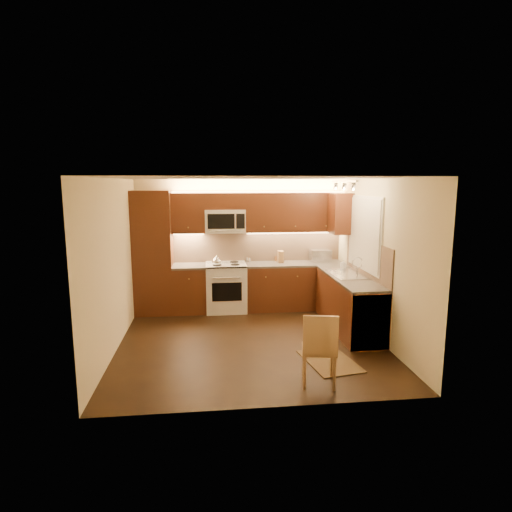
{
  "coord_description": "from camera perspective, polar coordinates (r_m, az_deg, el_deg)",
  "views": [
    {
      "loc": [
        -0.62,
        -6.27,
        2.43
      ],
      "look_at": [
        0.15,
        0.55,
        1.25
      ],
      "focal_mm": 29.79,
      "sensor_mm": 36.0,
      "label": 1
    }
  ],
  "objects": [
    {
      "name": "base_cab_back_left",
      "position": [
        8.22,
        -8.86,
        -4.44
      ],
      "size": [
        0.62,
        0.6,
        0.86
      ],
      "primitive_type": "cube",
      "color": "#41220E",
      "rests_on": "floor"
    },
    {
      "name": "pantry",
      "position": [
        8.13,
        -13.64,
        0.43
      ],
      "size": [
        0.7,
        0.6,
        2.3
      ],
      "primitive_type": "cube",
      "color": "#41220E",
      "rests_on": "floor"
    },
    {
      "name": "kettle",
      "position": [
        7.9,
        -5.31,
        -0.58
      ],
      "size": [
        0.18,
        0.18,
        0.2
      ],
      "primitive_type": null,
      "rotation": [
        0.0,
        0.0,
        0.03
      ],
      "color": "silver",
      "rests_on": "stove"
    },
    {
      "name": "base_cab_right",
      "position": [
        7.34,
        12.33,
        -6.29
      ],
      "size": [
        0.6,
        2.0,
        0.86
      ],
      "primitive_type": "cube",
      "color": "#41220E",
      "rests_on": "floor"
    },
    {
      "name": "upper_cab_back_right",
      "position": [
        8.28,
        5.16,
        5.88
      ],
      "size": [
        1.92,
        0.35,
        0.75
      ],
      "primitive_type": "cube",
      "color": "#41220E",
      "rests_on": "wall_back"
    },
    {
      "name": "backsplash_back",
      "position": [
        8.4,
        0.25,
        1.34
      ],
      "size": [
        3.3,
        0.02,
        0.6
      ],
      "primitive_type": "cube",
      "color": "tan",
      "rests_on": "wall_back"
    },
    {
      "name": "ceiling",
      "position": [
        6.3,
        -0.8,
        10.4
      ],
      "size": [
        4.0,
        4.0,
        0.01
      ],
      "primitive_type": "cube",
      "color": "beige",
      "rests_on": "ground"
    },
    {
      "name": "floor",
      "position": [
        6.75,
        -0.75,
        -11.34
      ],
      "size": [
        4.0,
        4.0,
        0.01
      ],
      "primitive_type": "cube",
      "color": "black",
      "rests_on": "ground"
    },
    {
      "name": "microwave",
      "position": [
        8.11,
        -4.18,
        4.71
      ],
      "size": [
        0.76,
        0.38,
        0.44
      ],
      "primitive_type": null,
      "color": "silver",
      "rests_on": "wall_back"
    },
    {
      "name": "window_frame",
      "position": [
        7.34,
        14.39,
        2.97
      ],
      "size": [
        0.03,
        1.44,
        1.24
      ],
      "primitive_type": "cube",
      "color": "silver",
      "rests_on": "wall_right"
    },
    {
      "name": "wall_front",
      "position": [
        4.47,
        1.79,
        -5.54
      ],
      "size": [
        4.0,
        0.01,
        2.5
      ],
      "primitive_type": "cube",
      "color": "beige",
      "rests_on": "ground"
    },
    {
      "name": "knife_block",
      "position": [
        8.29,
        3.33,
        -0.1
      ],
      "size": [
        0.11,
        0.17,
        0.23
      ],
      "primitive_type": "cube",
      "rotation": [
        0.0,
        0.0,
        -0.02
      ],
      "color": "#966444",
      "rests_on": "counter_back_right"
    },
    {
      "name": "upper_cab_right_corner",
      "position": [
        8.07,
        11.27,
        5.63
      ],
      "size": [
        0.35,
        0.5,
        0.75
      ],
      "primitive_type": "cube",
      "color": "#41220E",
      "rests_on": "wall_right"
    },
    {
      "name": "rug",
      "position": [
        6.11,
        9.87,
        -13.75
      ],
      "size": [
        0.77,
        1.01,
        0.01
      ],
      "primitive_type": "cube",
      "rotation": [
        0.0,
        0.0,
        0.18
      ],
      "color": "black",
      "rests_on": "floor"
    },
    {
      "name": "counter_right",
      "position": [
        7.23,
        12.46,
        -2.86
      ],
      "size": [
        0.6,
        2.0,
        0.04
      ],
      "primitive_type": "cube",
      "color": "#33302E",
      "rests_on": "base_cab_right"
    },
    {
      "name": "upper_cab_back_left",
      "position": [
        8.12,
        -9.09,
        5.72
      ],
      "size": [
        0.62,
        0.35,
        0.75
      ],
      "primitive_type": "cube",
      "color": "#41220E",
      "rests_on": "wall_back"
    },
    {
      "name": "spice_jar_c",
      "position": [
        8.37,
        -1.14,
        -0.47
      ],
      "size": [
        0.05,
        0.05,
        0.09
      ],
      "primitive_type": "cylinder",
      "rotation": [
        0.0,
        0.0,
        -0.05
      ],
      "color": "silver",
      "rests_on": "counter_back_right"
    },
    {
      "name": "window_blinds",
      "position": [
        7.34,
        14.25,
        2.97
      ],
      "size": [
        0.02,
        1.36,
        1.16
      ],
      "primitive_type": "cube",
      "color": "silver",
      "rests_on": "wall_right"
    },
    {
      "name": "stove",
      "position": [
        8.19,
        -4.03,
        -4.19
      ],
      "size": [
        0.76,
        0.65,
        0.92
      ],
      "primitive_type": null,
      "color": "silver",
      "rests_on": "floor"
    },
    {
      "name": "spice_jar_a",
      "position": [
        8.29,
        -0.86,
        -0.56
      ],
      "size": [
        0.05,
        0.05,
        0.09
      ],
      "primitive_type": "cylinder",
      "rotation": [
        0.0,
        0.0,
        0.08
      ],
      "color": "silver",
      "rests_on": "counter_back_right"
    },
    {
      "name": "track_light_bar",
      "position": [
        7.01,
        11.76,
        9.81
      ],
      "size": [
        0.04,
        1.2,
        0.03
      ],
      "primitive_type": "cube",
      "color": "silver",
      "rests_on": "ceiling"
    },
    {
      "name": "dishwasher",
      "position": [
        6.71,
        14.26,
        -7.9
      ],
      "size": [
        0.58,
        0.6,
        0.84
      ],
      "primitive_type": "cube",
      "color": "silver",
      "rests_on": "floor"
    },
    {
      "name": "sink",
      "position": [
        7.35,
        12.11,
        -1.88
      ],
      "size": [
        0.52,
        0.86,
        0.15
      ],
      "primitive_type": null,
      "color": "silver",
      "rests_on": "counter_right"
    },
    {
      "name": "soap_bottle",
      "position": [
        7.82,
        11.65,
        -1.1
      ],
      "size": [
        0.1,
        0.1,
        0.17
      ],
      "primitive_type": "imported",
      "rotation": [
        0.0,
        0.0,
        0.33
      ],
      "color": "silver",
      "rests_on": "counter_right"
    },
    {
      "name": "toaster_oven",
      "position": [
        8.48,
        8.59,
        0.08
      ],
      "size": [
        0.41,
        0.31,
        0.24
      ],
      "primitive_type": "cube",
      "rotation": [
        0.0,
        0.0,
        0.03
      ],
      "color": "silver",
      "rests_on": "counter_back_right"
    },
    {
      "name": "upper_cab_bridge",
      "position": [
        8.1,
        -4.22,
        7.36
      ],
      "size": [
        0.76,
        0.35,
        0.31
      ],
      "primitive_type": "cube",
      "color": "#41220E",
      "rests_on": "wall_back"
    },
    {
      "name": "counter_back_left",
      "position": [
        8.12,
        -8.94,
        -1.36
      ],
      "size": [
        0.62,
        0.6,
        0.04
      ],
      "primitive_type": "cube",
      "color": "#33302E",
      "rests_on": "base_cab_back_left"
    },
    {
      "name": "wall_left",
      "position": [
        6.52,
        -18.55,
        -1.17
      ],
      "size": [
        0.01,
        4.0,
        2.5
      ],
      "primitive_type": "cube",
      "color": "beige",
      "rests_on": "ground"
    },
    {
      "name": "dining_chair",
      "position": [
        5.32,
        8.47,
        -12.08
      ],
      "size": [
        0.48,
        0.48,
        0.92
      ],
      "primitive_type": null,
      "rotation": [
        0.0,
        0.0,
        -0.2
      ],
      "color": "#966444",
      "rests_on": "floor"
    },
    {
      "name": "counter_back_right",
      "position": [
        8.28,
        5.23,
        -1.07
      ],
      "size": [
        1.92,
        0.6,
        0.04
      ],
      "primitive_type": "cube",
      "color": "#33302E",
      "rests_on": "base_cab_back_right"
    },
    {
      "name": "spice_jar_b",
      "position": [
        8.37,
        -1.08,
        -0.48
      ],
      "size": [
        0.06,
        0.06,
        0.08
      ],
      "primitive_type": "cylinder",
      "rotation": [
        0.0,
        0.0,
        -0.36
      ],
      "color": "brown",
      "rests_on": "counter_back_right"
    },
    {
      "name": "wall_back",
      "position": [
        8.37,
        -2.14,
        1.65
      ],
      "size": [
        4.0,
        0.01,
        2.5
      ],
      "primitive_type": "cube",
      "color": "beige",
      "rests_on": "ground"
    },
    {
      "name": "faucet",
      "position": [
        7.39,
        13.45,
        -1.27
      ],
      "size": [
        0.2,
        0.04,
        0.3
      ],
      "primitive_type": null,
      "color": "silver",
      "rests_on": "counter_right"
    },
    {
      "name": "wall_right",
      "position": [
        6.89,
        16.0,
        -0.48
      ],
      "size": [
        0.01,
        4.0,
        2.5
      ],
      "primitive_type": "cube",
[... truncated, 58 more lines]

